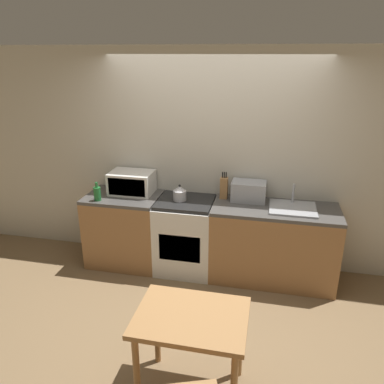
{
  "coord_description": "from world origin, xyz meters",
  "views": [
    {
      "loc": [
        0.67,
        -3.16,
        2.53
      ],
      "look_at": [
        -0.16,
        0.67,
        1.05
      ],
      "focal_mm": 35.0,
      "sensor_mm": 36.0,
      "label": 1
    }
  ],
  "objects_px": {
    "toaster_oven": "(249,191)",
    "stove_range": "(185,235)",
    "bottle": "(97,193)",
    "microwave": "(132,183)",
    "dining_table": "(191,328)",
    "kettle": "(180,193)"
  },
  "relations": [
    {
      "from": "dining_table",
      "to": "microwave",
      "type": "bearing_deg",
      "value": 121.56
    },
    {
      "from": "microwave",
      "to": "dining_table",
      "type": "distance_m",
      "value": 2.23
    },
    {
      "from": "microwave",
      "to": "bottle",
      "type": "height_order",
      "value": "microwave"
    },
    {
      "from": "kettle",
      "to": "bottle",
      "type": "relative_size",
      "value": 0.87
    },
    {
      "from": "toaster_oven",
      "to": "dining_table",
      "type": "height_order",
      "value": "toaster_oven"
    },
    {
      "from": "stove_range",
      "to": "bottle",
      "type": "xyz_separation_m",
      "value": [
        -1.0,
        -0.21,
        0.54
      ]
    },
    {
      "from": "bottle",
      "to": "dining_table",
      "type": "distance_m",
      "value": 2.16
    },
    {
      "from": "microwave",
      "to": "toaster_oven",
      "type": "xyz_separation_m",
      "value": [
        1.41,
        0.05,
        -0.02
      ]
    },
    {
      "from": "stove_range",
      "to": "bottle",
      "type": "distance_m",
      "value": 1.15
    },
    {
      "from": "stove_range",
      "to": "kettle",
      "type": "xyz_separation_m",
      "value": [
        -0.07,
        -0.0,
        0.54
      ]
    },
    {
      "from": "kettle",
      "to": "bottle",
      "type": "bearing_deg",
      "value": -167.58
    },
    {
      "from": "bottle",
      "to": "toaster_oven",
      "type": "height_order",
      "value": "toaster_oven"
    },
    {
      "from": "toaster_oven",
      "to": "stove_range",
      "type": "bearing_deg",
      "value": -167.35
    },
    {
      "from": "stove_range",
      "to": "dining_table",
      "type": "height_order",
      "value": "stove_range"
    },
    {
      "from": "stove_range",
      "to": "kettle",
      "type": "distance_m",
      "value": 0.54
    },
    {
      "from": "toaster_oven",
      "to": "bottle",
      "type": "bearing_deg",
      "value": -167.94
    },
    {
      "from": "stove_range",
      "to": "bottle",
      "type": "height_order",
      "value": "bottle"
    },
    {
      "from": "kettle",
      "to": "toaster_oven",
      "type": "bearing_deg",
      "value": 11.63
    },
    {
      "from": "kettle",
      "to": "bottle",
      "type": "height_order",
      "value": "bottle"
    },
    {
      "from": "stove_range",
      "to": "dining_table",
      "type": "relative_size",
      "value": 1.1
    },
    {
      "from": "microwave",
      "to": "dining_table",
      "type": "xyz_separation_m",
      "value": [
        1.15,
        -1.87,
        -0.41
      ]
    },
    {
      "from": "microwave",
      "to": "bottle",
      "type": "bearing_deg",
      "value": -134.56
    }
  ]
}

